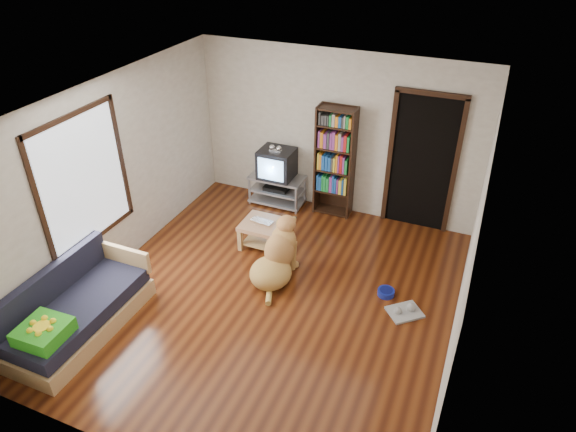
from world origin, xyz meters
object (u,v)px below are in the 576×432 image
at_px(dog_bowl, 386,292).
at_px(sofa, 78,311).
at_px(green_cushion, 44,332).
at_px(dog, 277,258).
at_px(crt_tv, 277,163).
at_px(tv_stand, 277,189).
at_px(coffee_table, 261,229).
at_px(laptop, 260,223).
at_px(grey_rag, 405,312).
at_px(bookshelf, 335,156).

xyz_separation_m(dog_bowl, sofa, (-3.24, -2.01, 0.22)).
xyz_separation_m(green_cushion, dog, (1.65, 2.38, -0.18)).
bearing_deg(crt_tv, tv_stand, -90.00).
distance_m(coffee_table, dog, 0.79).
bearing_deg(green_cushion, dog_bowl, 37.15).
height_order(laptop, dog, dog).
bearing_deg(green_cushion, dog, 52.63).
distance_m(green_cushion, dog, 2.90).
height_order(grey_rag, coffee_table, coffee_table).
bearing_deg(tv_stand, green_cushion, -101.42).
bearing_deg(crt_tv, laptop, -77.29).
xyz_separation_m(green_cushion, grey_rag, (3.41, 2.34, -0.49)).
height_order(sofa, dog, dog).
xyz_separation_m(tv_stand, bookshelf, (0.95, 0.09, 0.73)).
bearing_deg(coffee_table, green_cushion, -110.91).
height_order(crt_tv, dog, crt_tv).
relative_size(green_cushion, coffee_table, 0.88).
bearing_deg(coffee_table, crt_tv, 103.01).
bearing_deg(laptop, sofa, -109.77).
distance_m(crt_tv, dog, 2.06).
bearing_deg(coffee_table, bookshelf, 63.44).
xyz_separation_m(laptop, dog_bowl, (1.97, -0.37, -0.37)).
bearing_deg(coffee_table, dog_bowl, -11.32).
distance_m(dog_bowl, bookshelf, 2.37).
xyz_separation_m(tv_stand, crt_tv, (0.00, 0.02, 0.47)).
xyz_separation_m(laptop, grey_rag, (2.27, -0.62, -0.40)).
height_order(tv_stand, bookshelf, bookshelf).
height_order(green_cushion, bookshelf, bookshelf).
bearing_deg(crt_tv, bookshelf, 4.32).
xyz_separation_m(green_cushion, bookshelf, (1.80, 4.30, 0.50)).
xyz_separation_m(laptop, coffee_table, (0.00, 0.03, -0.13)).
xyz_separation_m(crt_tv, sofa, (-0.97, -3.65, -0.48)).
bearing_deg(bookshelf, dog_bowl, -52.59).
height_order(crt_tv, bookshelf, bookshelf).
bearing_deg(green_cushion, bookshelf, 64.75).
relative_size(bookshelf, dog, 1.66).
xyz_separation_m(green_cushion, laptop, (1.14, 2.95, -0.09)).
relative_size(bookshelf, sofa, 1.00).
height_order(dog_bowl, bookshelf, bookshelf).
distance_m(grey_rag, crt_tv, 3.27).
xyz_separation_m(dog_bowl, tv_stand, (-2.26, 1.62, 0.23)).
xyz_separation_m(green_cushion, crt_tv, (0.85, 4.23, 0.24)).
bearing_deg(green_cushion, laptop, 66.34).
xyz_separation_m(laptop, dog, (0.51, -0.57, -0.09)).
xyz_separation_m(crt_tv, bookshelf, (0.95, 0.07, 0.26)).
distance_m(tv_stand, coffee_table, 1.26).
bearing_deg(dog, crt_tv, 113.44).
distance_m(tv_stand, sofa, 3.76).
xyz_separation_m(crt_tv, coffee_table, (0.29, -1.25, -0.46)).
bearing_deg(laptop, dog_bowl, -2.22).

